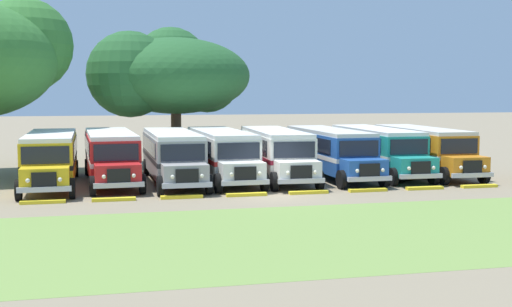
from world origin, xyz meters
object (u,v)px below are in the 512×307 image
object	(u,v)px
parked_bus_slot_4	(276,151)
broad_shade_tree	(170,74)
parked_bus_slot_2	(172,154)
parked_bus_slot_1	(111,154)
parked_bus_slot_0	(51,156)
parked_bus_slot_7	(423,148)
parked_bus_slot_5	(330,150)
parked_bus_slot_6	(377,149)
parked_bus_slot_3	(222,152)

from	to	relation	value
parked_bus_slot_4	broad_shade_tree	world-z (taller)	broad_shade_tree
broad_shade_tree	parked_bus_slot_2	bearing A→B (deg)	-94.92
parked_bus_slot_1	parked_bus_slot_2	distance (m)	3.46
parked_bus_slot_0	parked_bus_slot_7	bearing A→B (deg)	89.06
parked_bus_slot_1	parked_bus_slot_5	size ratio (longest dim) A/B	1.00
parked_bus_slot_6	broad_shade_tree	world-z (taller)	broad_shade_tree
parked_bus_slot_0	broad_shade_tree	size ratio (longest dim) A/B	0.96
parked_bus_slot_2	broad_shade_tree	bearing A→B (deg)	173.77
parked_bus_slot_5	parked_bus_slot_6	size ratio (longest dim) A/B	1.00
broad_shade_tree	parked_bus_slot_3	bearing A→B (deg)	-78.34
parked_bus_slot_2	parked_bus_slot_3	distance (m)	2.86
parked_bus_slot_0	broad_shade_tree	distance (m)	13.14
parked_bus_slot_1	broad_shade_tree	world-z (taller)	broad_shade_tree
parked_bus_slot_5	parked_bus_slot_4	bearing A→B (deg)	-91.14
parked_bus_slot_0	parked_bus_slot_7	distance (m)	22.05
parked_bus_slot_2	parked_bus_slot_4	world-z (taller)	same
parked_bus_slot_3	parked_bus_slot_7	world-z (taller)	same
parked_bus_slot_7	broad_shade_tree	bearing A→B (deg)	-122.44
parked_bus_slot_0	parked_bus_slot_1	bearing A→B (deg)	99.85
parked_bus_slot_3	parked_bus_slot_5	xyz separation A→B (m)	(6.55, -0.07, 0.00)
parked_bus_slot_2	parked_bus_slot_6	xyz separation A→B (m)	(12.57, 0.57, 0.00)
parked_bus_slot_0	parked_bus_slot_1	distance (m)	3.22
parked_bus_slot_0	parked_bus_slot_2	bearing A→B (deg)	87.19
parked_bus_slot_3	parked_bus_slot_6	xyz separation A→B (m)	(9.72, 0.29, 0.00)
parked_bus_slot_0	parked_bus_slot_1	xyz separation A→B (m)	(3.16, 0.63, 0.00)
parked_bus_slot_6	parked_bus_slot_7	xyz separation A→B (m)	(2.95, -0.23, 0.00)
parked_bus_slot_3	parked_bus_slot_6	world-z (taller)	same
parked_bus_slot_2	parked_bus_slot_3	bearing A→B (deg)	94.36
parked_bus_slot_5	parked_bus_slot_2	bearing A→B (deg)	-89.86
parked_bus_slot_7	broad_shade_tree	world-z (taller)	broad_shade_tree
parked_bus_slot_4	broad_shade_tree	bearing A→B (deg)	-150.01
parked_bus_slot_0	parked_bus_slot_1	world-z (taller)	same
parked_bus_slot_3	broad_shade_tree	world-z (taller)	broad_shade_tree
parked_bus_slot_2	parked_bus_slot_1	bearing A→B (deg)	-104.49
parked_bus_slot_1	parked_bus_slot_5	world-z (taller)	same
parked_bus_slot_3	parked_bus_slot_6	size ratio (longest dim) A/B	1.00
parked_bus_slot_1	parked_bus_slot_3	size ratio (longest dim) A/B	1.00
parked_bus_slot_1	parked_bus_slot_4	distance (m)	9.44
parked_bus_slot_3	parked_bus_slot_6	bearing A→B (deg)	89.95
parked_bus_slot_1	parked_bus_slot_5	xyz separation A→B (m)	(12.77, -0.57, 0.00)
parked_bus_slot_1	parked_bus_slot_5	distance (m)	12.78
parked_bus_slot_7	parked_bus_slot_6	bearing A→B (deg)	-93.70
broad_shade_tree	parked_bus_slot_4	bearing A→B (deg)	-61.88
parked_bus_slot_0	broad_shade_tree	xyz separation A→B (m)	(7.39, 9.79, 4.71)
parked_bus_slot_4	parked_bus_slot_5	world-z (taller)	same
parked_bus_slot_3	parked_bus_slot_4	size ratio (longest dim) A/B	1.00
parked_bus_slot_7	parked_bus_slot_2	bearing A→B (deg)	-87.95
parked_bus_slot_7	parked_bus_slot_1	bearing A→B (deg)	-90.57
parked_bus_slot_3	parked_bus_slot_6	distance (m)	9.72
parked_bus_slot_4	parked_bus_slot_5	size ratio (longest dim) A/B	1.00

